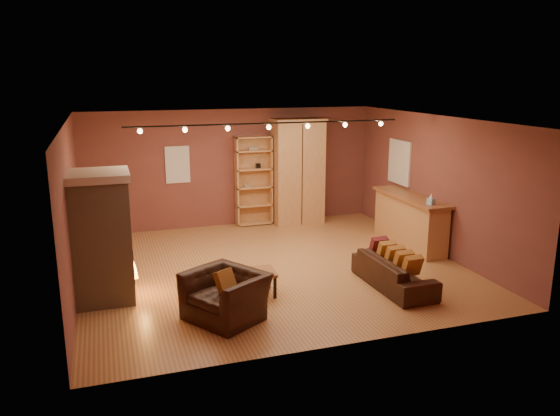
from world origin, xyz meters
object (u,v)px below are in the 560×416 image
object	(u,v)px
bookcase	(253,180)
coffee_table	(259,274)
armoire	(298,171)
armchair	(225,288)
fireplace	(102,237)
loveseat	(394,266)
bar_counter	(410,220)

from	to	relation	value
bookcase	coffee_table	distance (m)	4.53
coffee_table	armoire	bearing A→B (deg)	62.16
armchair	coffee_table	distance (m)	1.04
fireplace	loveseat	bearing A→B (deg)	-11.93
bookcase	coffee_table	size ratio (longest dim) A/B	3.69
fireplace	coffee_table	world-z (taller)	fireplace
armoire	bookcase	bearing A→B (deg)	168.78
loveseat	armchair	xyz separation A→B (m)	(-3.03, -0.32, 0.11)
armoire	loveseat	world-z (taller)	armoire
fireplace	armchair	world-z (taller)	fireplace
bar_counter	coffee_table	distance (m)	4.14
fireplace	bookcase	size ratio (longest dim) A/B	0.98
armchair	bar_counter	bearing A→B (deg)	84.65
bookcase	armchair	bearing A→B (deg)	-109.79
armoire	coffee_table	bearing A→B (deg)	-117.84
fireplace	bar_counter	size ratio (longest dim) A/B	0.93
armchair	armoire	bearing A→B (deg)	116.65
bookcase	armoire	xyz separation A→B (m)	(1.07, -0.21, 0.19)
loveseat	coffee_table	world-z (taller)	loveseat
bookcase	armoire	size ratio (longest dim) A/B	0.84
fireplace	armoire	xyz separation A→B (m)	(4.60, 3.52, 0.23)
fireplace	armoire	world-z (taller)	armoire
bar_counter	armchair	bearing A→B (deg)	-152.85
armchair	coffee_table	xyz separation A→B (m)	(0.72, 0.73, -0.13)
armoire	bar_counter	distance (m)	3.09
armchair	coffee_table	world-z (taller)	armchair
armchair	coffee_table	size ratio (longest dim) A/B	2.25
armoire	coffee_table	size ratio (longest dim) A/B	4.38
armoire	loveseat	size ratio (longest dim) A/B	1.41
fireplace	bar_counter	world-z (taller)	fireplace
fireplace	bookcase	distance (m)	5.14
fireplace	armoire	size ratio (longest dim) A/B	0.82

